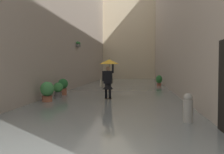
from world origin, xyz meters
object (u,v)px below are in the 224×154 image
at_px(potted_plant_far_right, 47,91).
at_px(potted_plant_mid_right, 63,86).
at_px(person_wading, 109,72).
at_px(potted_plant_near_right, 58,90).
at_px(mooring_bollard, 188,109).
at_px(potted_plant_near_left, 159,80).

height_order(potted_plant_far_right, potted_plant_mid_right, potted_plant_mid_right).
height_order(person_wading, potted_plant_near_right, person_wading).
bearing_deg(mooring_bollard, potted_plant_far_right, -35.09).
xyz_separation_m(potted_plant_near_left, mooring_bollard, (0.24, 13.37, -0.06)).
relative_size(potted_plant_near_right, potted_plant_near_left, 0.91).
relative_size(potted_plant_mid_right, mooring_bollard, 1.08).
bearing_deg(potted_plant_mid_right, potted_plant_near_left, -127.87).
height_order(person_wading, potted_plant_far_right, person_wading).
relative_size(person_wading, potted_plant_mid_right, 2.13).
xyz_separation_m(potted_plant_near_right, potted_plant_near_left, (-5.41, -8.36, 0.04)).
bearing_deg(mooring_bollard, person_wading, -60.84).
height_order(person_wading, potted_plant_mid_right, person_wading).
bearing_deg(potted_plant_near_left, person_wading, 70.75).
xyz_separation_m(potted_plant_far_right, mooring_bollard, (-5.24, 3.68, -0.08)).
relative_size(potted_plant_far_right, potted_plant_near_left, 1.04).
distance_m(person_wading, potted_plant_near_left, 9.03).
bearing_deg(person_wading, potted_plant_far_right, 25.50).
xyz_separation_m(person_wading, potted_plant_near_right, (2.45, -0.13, -0.89)).
distance_m(potted_plant_far_right, mooring_bollard, 6.40).
distance_m(potted_plant_mid_right, potted_plant_near_left, 9.01).
bearing_deg(person_wading, potted_plant_near_left, -109.25).
xyz_separation_m(potted_plant_mid_right, potted_plant_near_left, (-5.53, -7.12, -0.05)).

